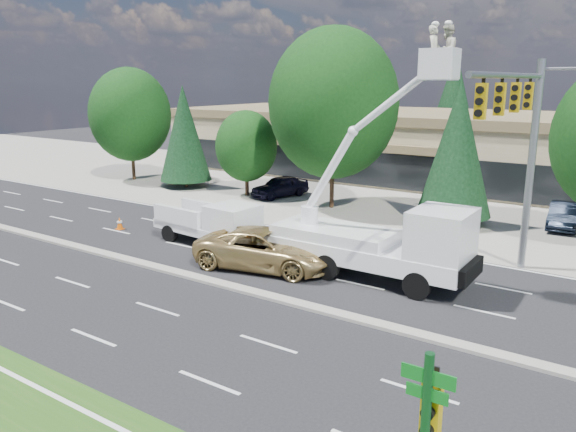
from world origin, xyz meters
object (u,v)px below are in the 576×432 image
Objects in this scene: bucket_truck at (384,230)px; minivan at (266,249)px; signal_mast at (524,135)px; utility_pickup at (213,227)px.

bucket_truck reaches higher than minivan.
signal_mast is at bearing 32.24° from bucket_truck.
bucket_truck is (9.27, 0.04, 1.25)m from utility_pickup.
minivan is (-4.99, -1.40, -1.30)m from bucket_truck.
utility_pickup is at bearing -168.16° from signal_mast.
utility_pickup is (-13.76, -2.88, -5.13)m from signal_mast.
minivan is at bearing -164.41° from bucket_truck.
signal_mast is 0.99× the size of bucket_truck.
bucket_truck is 1.63× the size of minivan.
bucket_truck is 5.34m from minivan.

